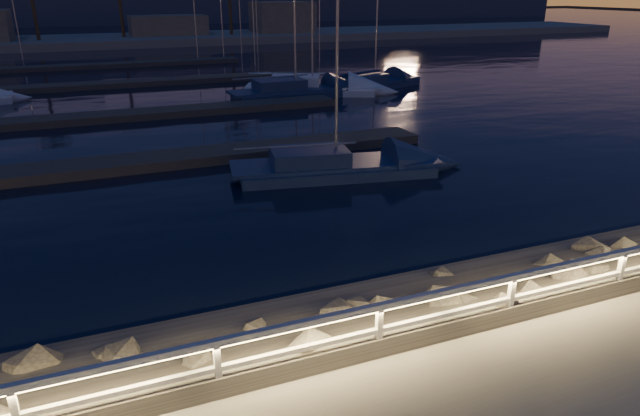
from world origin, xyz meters
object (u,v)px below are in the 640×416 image
(sailboat_g, at_px, (292,91))
(sailboat_h, at_px, (309,87))
(sailboat_l, at_px, (373,83))
(guard_rail, at_px, (325,330))
(sailboat_d, at_px, (330,165))

(sailboat_g, distance_m, sailboat_h, 1.87)
(sailboat_h, xyz_separation_m, sailboat_l, (5.17, 0.29, -0.03))
(guard_rail, distance_m, sailboat_l, 34.23)
(guard_rail, xyz_separation_m, sailboat_d, (5.23, 12.04, -0.96))
(guard_rail, relative_size, sailboat_g, 2.87)
(guard_rail, xyz_separation_m, sailboat_g, (9.56, 28.79, -0.91))
(guard_rail, bearing_deg, sailboat_g, 71.63)
(sailboat_h, bearing_deg, guard_rail, -87.05)
(sailboat_d, distance_m, sailboat_g, 17.30)
(sailboat_d, relative_size, sailboat_l, 0.99)
(guard_rail, distance_m, sailboat_g, 30.35)
(sailboat_h, height_order, sailboat_l, sailboat_h)
(guard_rail, relative_size, sailboat_h, 2.82)
(sailboat_g, height_order, sailboat_l, sailboat_g)
(sailboat_g, xyz_separation_m, sailboat_l, (6.76, 1.28, -0.05))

